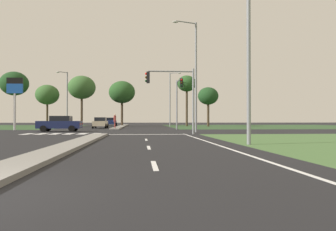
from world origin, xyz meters
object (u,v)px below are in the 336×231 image
car_blue_fourth (111,122)px  treeline_sixth (187,84)px  car_beige_second (101,123)px  traffic_signal_far_right (178,95)px  car_navy_near (60,124)px  treeline_fifth (208,96)px  street_lamp_fourth (171,97)px  treeline_third (82,88)px  fuel_price_totem (15,92)px  traffic_signal_near_right (176,89)px  pedestrian_at_median (115,119)px  treeline_fourth (122,92)px  street_lamp_near (245,35)px  street_lamp_third (66,96)px  treeline_second (47,95)px  treeline_near (14,84)px  street_lamp_second (194,71)px

car_blue_fourth → treeline_sixth: 16.58m
car_beige_second → traffic_signal_far_right: traffic_signal_far_right is taller
car_navy_near → treeline_fifth: 32.34m
street_lamp_fourth → treeline_third: 15.63m
fuel_price_totem → treeline_third: size_ratio=0.69×
traffic_signal_near_right → pedestrian_at_median: size_ratio=3.01×
pedestrian_at_median → treeline_fourth: size_ratio=0.21×
car_beige_second → fuel_price_totem: size_ratio=0.75×
street_lamp_near → street_lamp_third: size_ratio=1.10×
fuel_price_totem → pedestrian_at_median: bearing=29.3°
street_lamp_fourth → car_beige_second: bearing=-132.5°
car_navy_near → street_lamp_fourth: bearing=-28.5°
treeline_third → treeline_second: bearing=160.2°
treeline_near → car_blue_fourth: bearing=13.7°
street_lamp_third → pedestrian_at_median: 12.95m
traffic_signal_near_right → street_lamp_near: bearing=-80.2°
traffic_signal_near_right → treeline_third: (-13.06, 32.70, 3.00)m
car_beige_second → street_lamp_near: size_ratio=0.47×
street_lamp_near → treeline_third: size_ratio=1.09×
car_navy_near → car_blue_fourth: size_ratio=0.98×
street_lamp_fourth → fuel_price_totem: street_lamp_fourth is taller
pedestrian_at_median → street_lamp_near: bearing=149.9°
car_blue_fourth → street_lamp_third: (-6.14, -12.26, 4.11)m
traffic_signal_near_right → treeline_near: bearing=125.4°
car_blue_fourth → traffic_signal_far_right: (10.05, -28.67, 3.32)m
treeline_second → treeline_sixth: bearing=0.2°
treeline_third → treeline_fifth: bearing=-0.9°
traffic_signal_far_right → fuel_price_totem: (-18.85, 1.02, 0.29)m
street_lamp_second → fuel_price_totem: size_ratio=1.74×
traffic_signal_near_right → treeline_third: size_ratio=0.62×
treeline_near → treeline_fourth: size_ratio=1.15×
car_beige_second → street_lamp_fourth: 16.95m
treeline_fifth → treeline_sixth: treeline_sixth is taller
street_lamp_near → pedestrian_at_median: street_lamp_near is taller
car_beige_second → treeline_third: bearing=-69.1°
car_blue_fourth → fuel_price_totem: size_ratio=0.74×
car_navy_near → treeline_fourth: size_ratio=0.51×
street_lamp_second → pedestrian_at_median: 17.63m
treeline_fourth → treeline_second: bearing=-167.5°
car_beige_second → treeline_fourth: treeline_fourth is taller
car_navy_near → treeline_second: 29.05m
car_navy_near → traffic_signal_near_right: bearing=-124.2°
street_lamp_second → traffic_signal_far_right: bearing=95.2°
street_lamp_near → street_lamp_second: 16.34m
traffic_signal_far_right → fuel_price_totem: fuel_price_totem is taller
traffic_signal_far_right → pedestrian_at_median: 11.04m
street_lamp_fourth → pedestrian_at_median: (-8.87, -14.24, -4.05)m
treeline_third → treeline_fourth: (6.68, 5.24, -0.38)m
car_blue_fourth → treeline_fourth: size_ratio=0.53×
street_lamp_second → street_lamp_fourth: 28.98m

